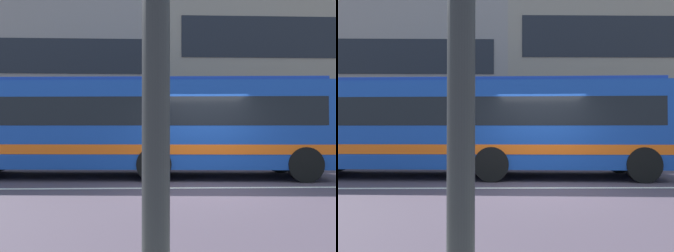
% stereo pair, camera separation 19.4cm
% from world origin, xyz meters
% --- Properties ---
extents(ground_plane, '(160.00, 160.00, 0.00)m').
position_xyz_m(ground_plane, '(0.00, 0.00, 0.00)').
color(ground_plane, '#473B49').
extents(lane_centre_line, '(60.00, 0.16, 0.01)m').
position_xyz_m(lane_centre_line, '(0.00, 0.00, 0.00)').
color(lane_centre_line, silver).
rests_on(lane_centre_line, ground_plane).
extents(apartment_block_left, '(19.50, 11.73, 9.74)m').
position_xyz_m(apartment_block_left, '(-10.52, 15.68, 4.87)').
color(apartment_block_left, gray).
rests_on(apartment_block_left, ground_plane).
extents(apartment_block_right, '(19.93, 11.73, 11.75)m').
position_xyz_m(apartment_block_right, '(9.19, 15.68, 5.87)').
color(apartment_block_right, gray).
rests_on(apartment_block_right, ground_plane).
extents(transit_bus, '(12.20, 3.12, 3.04)m').
position_xyz_m(transit_bus, '(-2.11, 2.24, 1.68)').
color(transit_bus, '#153F99').
rests_on(transit_bus, ground_plane).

